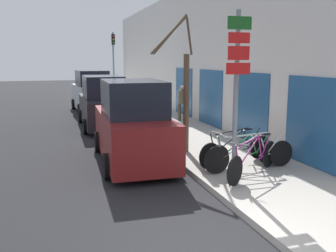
# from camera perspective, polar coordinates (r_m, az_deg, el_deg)

# --- Properties ---
(ground_plane) EXTENTS (80.00, 80.00, 0.00)m
(ground_plane) POSITION_cam_1_polar(r_m,az_deg,el_deg) (16.50, -8.99, -0.40)
(ground_plane) COLOR black
(sidewalk_curb) EXTENTS (3.20, 32.00, 0.15)m
(sidewalk_curb) POSITION_cam_1_polar(r_m,az_deg,el_deg) (19.71, -2.72, 1.65)
(sidewalk_curb) COLOR #ADA89E
(sidewalk_curb) RESTS_ON ground
(building_facade) EXTENTS (0.23, 32.00, 6.50)m
(building_facade) POSITION_cam_1_polar(r_m,az_deg,el_deg) (19.93, 2.23, 10.81)
(building_facade) COLOR silver
(building_facade) RESTS_ON ground
(signpost) EXTENTS (0.59, 0.13, 3.91)m
(signpost) POSITION_cam_1_polar(r_m,az_deg,el_deg) (8.64, 10.40, 5.81)
(signpost) COLOR gray
(signpost) RESTS_ON sidewalk_curb
(bicycle_0) EXTENTS (2.14, 1.50, 0.96)m
(bicycle_0) POSITION_cam_1_polar(r_m,az_deg,el_deg) (9.42, 12.86, -5.02)
(bicycle_0) COLOR black
(bicycle_0) RESTS_ON sidewalk_curb
(bicycle_1) EXTENTS (2.63, 0.44, 0.97)m
(bicycle_1) POSITION_cam_1_polar(r_m,az_deg,el_deg) (9.89, 12.38, -4.25)
(bicycle_1) COLOR black
(bicycle_1) RESTS_ON sidewalk_curb
(bicycle_2) EXTENTS (2.17, 0.44, 0.89)m
(bicycle_2) POSITION_cam_1_polar(r_m,az_deg,el_deg) (10.20, 11.44, -3.98)
(bicycle_2) COLOR black
(bicycle_2) RESTS_ON sidewalk_curb
(bicycle_3) EXTENTS (2.47, 0.84, 0.98)m
(bicycle_3) POSITION_cam_1_polar(r_m,az_deg,el_deg) (10.39, 10.29, -3.47)
(bicycle_3) COLOR black
(bicycle_3) RESTS_ON sidewalk_curb
(parked_car_0) EXTENTS (2.12, 4.80, 2.40)m
(parked_car_0) POSITION_cam_1_polar(r_m,az_deg,el_deg) (10.88, -5.41, 0.02)
(parked_car_0) COLOR maroon
(parked_car_0) RESTS_ON ground
(parked_car_1) EXTENTS (2.02, 4.76, 2.28)m
(parked_car_1) POSITION_cam_1_polar(r_m,az_deg,el_deg) (16.80, -9.87, 3.29)
(parked_car_1) COLOR black
(parked_car_1) RESTS_ON ground
(parked_car_2) EXTENTS (2.20, 4.38, 2.36)m
(parked_car_2) POSITION_cam_1_polar(r_m,az_deg,el_deg) (22.03, -11.50, 4.95)
(parked_car_2) COLOR #B2B7BC
(parked_car_2) RESTS_ON ground
(pedestrian_near) EXTENTS (0.43, 0.36, 1.63)m
(pedestrian_near) POSITION_cam_1_polar(r_m,az_deg,el_deg) (17.46, 2.20, 3.92)
(pedestrian_near) COLOR #4C3D2D
(pedestrian_near) RESTS_ON sidewalk_curb
(street_tree) EXTENTS (1.55, 0.87, 4.15)m
(street_tree) POSITION_cam_1_polar(r_m,az_deg,el_deg) (11.45, 2.48, 5.38)
(street_tree) COLOR brown
(street_tree) RESTS_ON sidewalk_curb
(traffic_light) EXTENTS (0.20, 0.30, 4.50)m
(traffic_light) POSITION_cam_1_polar(r_m,az_deg,el_deg) (24.17, -8.30, 10.16)
(traffic_light) COLOR gray
(traffic_light) RESTS_ON sidewalk_curb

